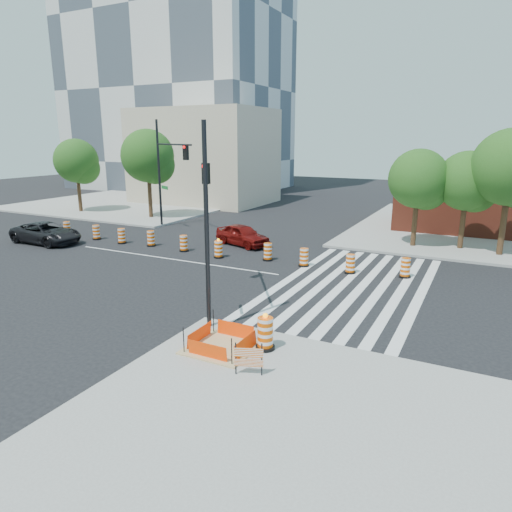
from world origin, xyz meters
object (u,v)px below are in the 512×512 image
object	(u,v)px
red_coupe	(243,235)
signal_pole_nw	(167,164)
dark_suv	(46,233)
signal_pole_se	(206,203)

from	to	relation	value
red_coupe	signal_pole_nw	xyz separation A→B (m)	(-7.64, 2.09, 4.33)
red_coupe	dark_suv	size ratio (longest dim) A/B	0.80
dark_suv	signal_pole_se	xyz separation A→B (m)	(16.94, -5.92, 3.84)
dark_suv	signal_pole_se	bearing A→B (deg)	-108.76
dark_suv	signal_pole_nw	world-z (taller)	signal_pole_nw
dark_suv	signal_pole_nw	size ratio (longest dim) A/B	0.62
signal_pole_se	signal_pole_nw	size ratio (longest dim) A/B	0.90
signal_pole_nw	dark_suv	bearing A→B (deg)	-90.87
red_coupe	signal_pole_nw	distance (m)	9.03
red_coupe	dark_suv	world-z (taller)	dark_suv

